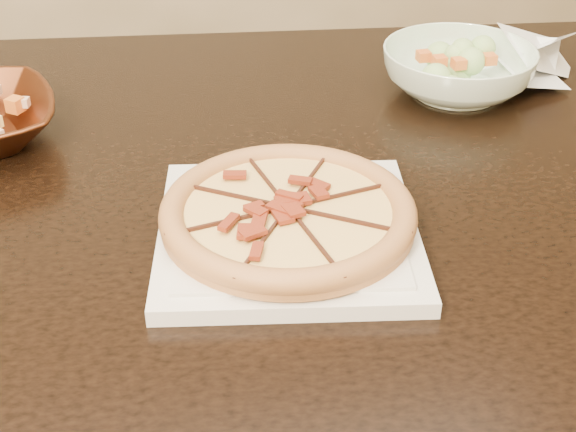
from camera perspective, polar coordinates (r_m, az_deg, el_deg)
The scene contains 6 objects.
dining_table at distance 1.03m, azimuth -7.18°, elevation -1.48°, with size 1.60×1.15×0.75m.
plate at distance 0.85m, azimuth 0.00°, elevation -1.11°, with size 0.32×0.32×0.02m.
pizza at distance 0.83m, azimuth -0.00°, elevation 0.22°, with size 0.27×0.27×0.03m.
salad_bowl at distance 1.19m, azimuth 11.98°, elevation 10.04°, with size 0.22×0.22×0.07m, color silver.
salad at distance 1.17m, azimuth 12.27°, elevation 12.34°, with size 0.09×0.12×0.04m.
cling_film at distance 1.29m, azimuth 16.59°, elevation 10.79°, with size 0.16×0.13×0.05m, color white, non-canonical shape.
Camera 1 is at (-0.04, -0.72, 1.24)m, focal length 50.00 mm.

